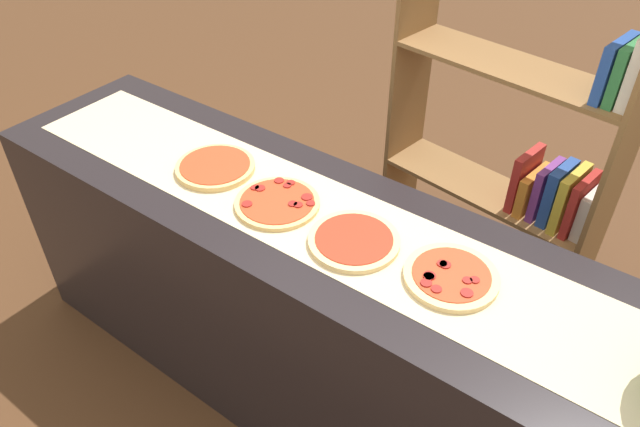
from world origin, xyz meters
The scene contains 8 objects.
ground_plane centered at (0.00, 0.00, 0.00)m, with size 12.00×12.00×0.00m, color #4C2D19.
counter centered at (0.00, 0.00, 0.45)m, with size 2.56×0.62×0.91m, color black.
parchment_paper centered at (0.00, 0.00, 0.91)m, with size 2.36×0.38×0.00m, color beige.
pizza_plain_0 centered at (-0.45, 0.00, 0.92)m, with size 0.27×0.27×0.02m.
pizza_pepperoni_1 centered at (-0.15, -0.03, 0.92)m, with size 0.27×0.27×0.02m.
pizza_plain_2 centered at (0.15, -0.03, 0.92)m, with size 0.27×0.27×0.02m.
pizza_pepperoni_3 centered at (0.45, 0.00, 0.92)m, with size 0.26×0.26×0.02m.
bookshelf centered at (0.33, 0.90, 0.78)m, with size 0.96×0.39×1.69m.
Camera 1 is at (0.85, -1.16, 2.08)m, focal length 33.59 mm.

